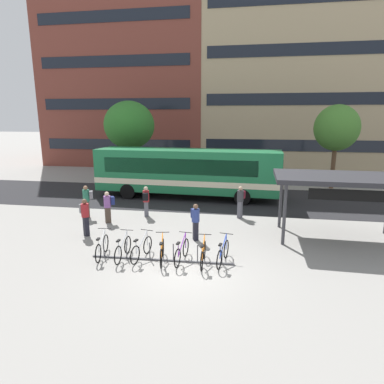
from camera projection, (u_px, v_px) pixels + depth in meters
ground at (185, 269)px, 11.61m from camera, size 200.00×200.00×0.00m
bus_lane_asphalt at (214, 198)px, 21.66m from camera, size 80.00×7.20×0.01m
city_bus at (188, 171)px, 21.54m from camera, size 12.13×3.12×3.20m
bike_rack at (162, 258)px, 12.26m from camera, size 5.41×0.23×0.70m
parked_bicycle_white_0 at (102, 247)px, 12.55m from camera, size 0.52×1.71×0.99m
parked_bicycle_silver_1 at (123, 249)px, 12.38m from camera, size 0.52×1.72×0.99m
parked_bicycle_silver_2 at (142, 249)px, 12.39m from camera, size 0.52×1.71×0.99m
parked_bicycle_orange_3 at (162, 252)px, 12.12m from camera, size 0.53×1.70×0.99m
parked_bicycle_purple_4 at (182, 252)px, 12.13m from camera, size 0.52×1.72×0.99m
parked_bicycle_orange_5 at (203, 255)px, 11.90m from camera, size 0.52×1.72×0.99m
parked_bicycle_blue_6 at (223, 253)px, 12.00m from camera, size 0.52×1.70×0.99m
transit_shelter at (342, 180)px, 13.90m from camera, size 5.62×3.23×2.83m
commuter_navy_pack_0 at (108, 205)px, 16.53m from camera, size 0.60×0.56×1.62m
commuter_black_pack_1 at (146, 199)px, 17.57m from camera, size 0.41×0.57×1.65m
commuter_grey_pack_2 at (85, 214)px, 14.70m from camera, size 0.59×0.58×1.72m
commuter_navy_pack_3 at (195, 219)px, 14.18m from camera, size 0.49×0.60×1.63m
commuter_grey_pack_4 at (87, 199)px, 17.32m from camera, size 0.60×0.50×1.75m
commuter_maroon_pack_5 at (241, 200)px, 17.33m from camera, size 0.49×0.60×1.72m
street_tree_0 at (129, 125)px, 27.02m from camera, size 4.13×4.13×6.57m
street_tree_1 at (337, 128)px, 23.85m from camera, size 3.20×3.20×6.17m
building_left_wing at (136, 74)px, 39.10m from camera, size 17.61×13.63×20.52m
building_right_wing at (316, 64)px, 34.69m from camera, size 24.94×11.33×21.57m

